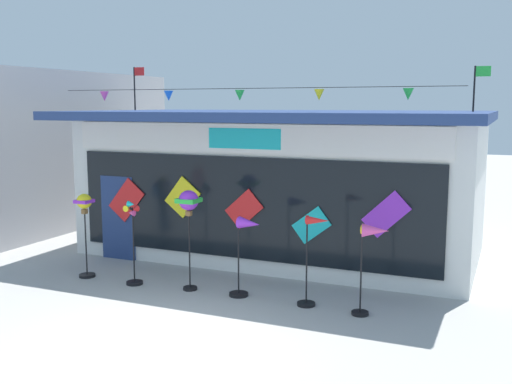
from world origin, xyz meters
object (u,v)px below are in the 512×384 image
at_px(kite_shop_building, 283,181).
at_px(wind_spinner_right, 312,253).
at_px(wind_spinner_far_left, 85,214).
at_px(wind_spinner_center_right, 246,242).
at_px(wind_spinner_left, 133,241).
at_px(wind_spinner_center_left, 189,206).
at_px(wind_spinner_far_right, 372,246).

height_order(kite_shop_building, wind_spinner_right, kite_shop_building).
relative_size(wind_spinner_far_left, wind_spinner_center_right, 1.16).
bearing_deg(wind_spinner_left, kite_shop_building, 65.33).
relative_size(wind_spinner_far_left, wind_spinner_center_left, 0.90).
bearing_deg(wind_spinner_far_left, wind_spinner_right, 1.28).
xyz_separation_m(wind_spinner_far_left, wind_spinner_center_right, (3.70, 0.13, -0.30)).
bearing_deg(wind_spinner_left, wind_spinner_center_right, 4.47).
relative_size(wind_spinner_center_right, wind_spinner_far_right, 0.94).
distance_m(wind_spinner_far_left, wind_spinner_center_right, 3.72).
xyz_separation_m(wind_spinner_left, wind_spinner_far_right, (4.89, 0.08, 0.33)).
relative_size(kite_shop_building, wind_spinner_center_right, 6.19).
distance_m(kite_shop_building, wind_spinner_left, 4.36).
height_order(wind_spinner_center_left, wind_spinner_center_right, wind_spinner_center_left).
bearing_deg(wind_spinner_far_left, wind_spinner_center_left, 2.09).
height_order(wind_spinner_right, wind_spinner_far_right, wind_spinner_right).
bearing_deg(wind_spinner_center_right, wind_spinner_far_right, -2.56).
relative_size(wind_spinner_center_left, wind_spinner_center_right, 1.29).
distance_m(wind_spinner_left, wind_spinner_far_right, 4.90).
relative_size(wind_spinner_far_left, wind_spinner_left, 1.04).
distance_m(kite_shop_building, wind_spinner_center_right, 3.82).
bearing_deg(wind_spinner_right, wind_spinner_center_left, -179.51).
relative_size(kite_shop_building, wind_spinner_far_right, 5.84).
height_order(kite_shop_building, wind_spinner_center_left, kite_shop_building).
distance_m(kite_shop_building, wind_spinner_far_left, 4.90).
bearing_deg(wind_spinner_far_left, kite_shop_building, 51.63).
height_order(wind_spinner_center_left, wind_spinner_right, wind_spinner_center_left).
xyz_separation_m(wind_spinner_center_right, wind_spinner_right, (1.33, -0.02, -0.09)).
relative_size(wind_spinner_far_left, wind_spinner_right, 1.07).
bearing_deg(kite_shop_building, wind_spinner_center_left, -98.31).
xyz_separation_m(wind_spinner_left, wind_spinner_center_left, (1.24, 0.15, 0.77)).
relative_size(wind_spinner_center_left, wind_spinner_far_right, 1.22).
relative_size(wind_spinner_left, wind_spinner_far_right, 1.06).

